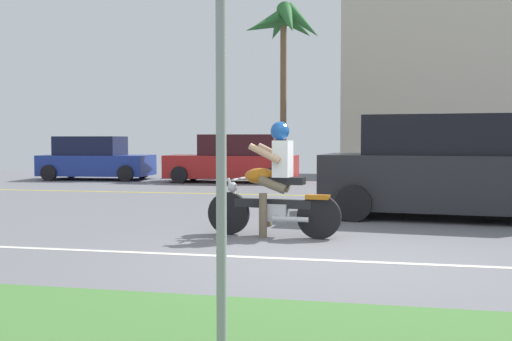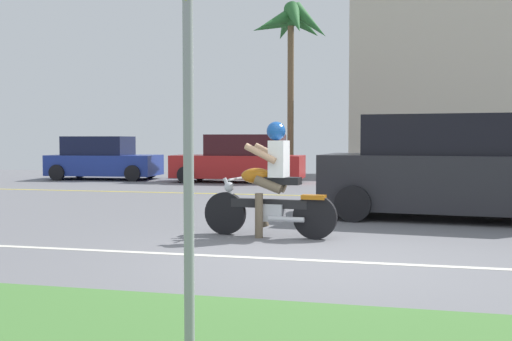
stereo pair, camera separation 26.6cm
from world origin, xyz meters
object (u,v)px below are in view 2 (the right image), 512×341
Objects in this scene: parked_car_0 at (103,159)px; street_sign at (188,92)px; suv_nearby at (459,168)px; parked_car_1 at (240,160)px; motorcyclist at (270,188)px; palm_tree_0 at (291,30)px.

street_sign is (9.26, -16.76, 0.99)m from parked_car_0.
street_sign reaches higher than suv_nearby.
suv_nearby is 1.15× the size of parked_car_1.
suv_nearby is (2.93, 2.76, 0.20)m from motorcyclist.
parked_car_1 is 5.83m from palm_tree_0.
street_sign is at bearing -105.26° from suv_nearby.
parked_car_0 is 0.60× the size of palm_tree_0.
palm_tree_0 is 20.04m from street_sign.
motorcyclist is 14.17m from parked_car_0.
parked_car_0 is 19.17m from street_sign.
motorcyclist is at bearing -52.75° from parked_car_0.
parked_car_0 is 8.49m from palm_tree_0.
palm_tree_0 reaches higher than street_sign.
parked_car_0 is at bearing -157.26° from palm_tree_0.
palm_tree_0 is (1.18, 3.03, 4.84)m from parked_car_1.
palm_tree_0 is (6.42, 2.69, 4.87)m from parked_car_0.
suv_nearby is at bearing 74.74° from street_sign.
suv_nearby is at bearing -65.60° from palm_tree_0.
parked_car_0 is 1.41× the size of street_sign.
palm_tree_0 is (-5.09, 11.22, 4.67)m from suv_nearby.
motorcyclist is 5.61m from street_sign.
street_sign is (0.68, -5.48, 0.99)m from motorcyclist.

